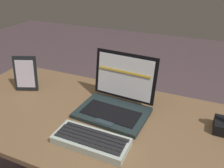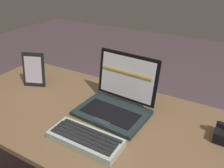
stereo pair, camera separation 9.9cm
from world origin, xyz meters
The scene contains 4 objects.
desk centered at (0.00, 0.00, 0.65)m, with size 1.61×0.67×0.73m.
laptop_front centered at (0.01, 0.08, 0.78)m, with size 0.33×0.28×0.25m.
external_keyboard centered at (0.00, -0.16, 0.74)m, with size 0.30×0.12×0.03m.
photo_frame centered at (-0.52, 0.08, 0.82)m, with size 0.13×0.09×0.19m.
Camera 2 is at (0.42, -0.70, 1.34)m, focal length 36.61 mm.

